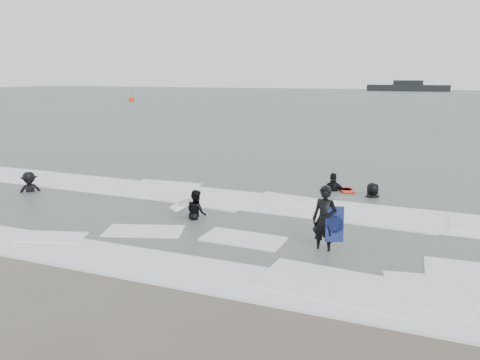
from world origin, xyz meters
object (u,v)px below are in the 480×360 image
at_px(surfer_right_far, 372,199).
at_px(vessel_horizon, 408,87).
at_px(surfer_breaker, 30,193).
at_px(buoy, 132,99).
at_px(surfer_right_near, 333,192).
at_px(surfer_centre, 323,252).
at_px(surfer_wading, 197,220).

xyz_separation_m(surfer_right_far, vessel_horizon, (-6.95, 135.20, 1.22)).
height_order(surfer_breaker, vessel_horizon, vessel_horizon).
bearing_deg(buoy, surfer_breaker, -57.79).
xyz_separation_m(surfer_breaker, surfer_right_near, (11.41, 5.06, 0.00)).
height_order(surfer_centre, surfer_wading, surfer_centre).
bearing_deg(surfer_centre, surfer_breaker, -177.31).
distance_m(surfer_right_far, vessel_horizon, 135.39).
relative_size(surfer_centre, vessel_horizon, 0.08).
bearing_deg(surfer_centre, vessel_horizon, 103.44).
relative_size(surfer_centre, surfer_breaker, 1.07).
height_order(surfer_wading, surfer_breaker, surfer_breaker).
bearing_deg(surfer_right_far, vessel_horizon, -121.95).
relative_size(surfer_centre, buoy, 1.14).
xyz_separation_m(surfer_wading, surfer_breaker, (-7.97, 0.52, 0.00)).
distance_m(surfer_wading, buoy, 74.82).
distance_m(surfer_centre, buoy, 78.66).
bearing_deg(vessel_horizon, buoy, -118.22).
xyz_separation_m(surfer_wading, vessel_horizon, (-1.88, 140.34, 1.22)).
xyz_separation_m(surfer_breaker, surfer_right_far, (13.04, 4.61, 0.00)).
height_order(surfer_wading, buoy, buoy).
height_order(surfer_centre, surfer_right_near, surfer_right_near).
height_order(surfer_centre, surfer_breaker, surfer_centre).
distance_m(surfer_wading, surfer_breaker, 7.99).
bearing_deg(vessel_horizon, surfer_wading, -89.23).
bearing_deg(buoy, surfer_right_near, -48.00).
distance_m(surfer_wading, surfer_right_far, 7.21).
relative_size(surfer_breaker, vessel_horizon, 0.07).
distance_m(surfer_centre, surfer_wading, 4.76).
bearing_deg(surfer_right_far, surfer_right_near, -50.36).
distance_m(surfer_breaker, vessel_horizon, 139.95).
relative_size(surfer_right_near, vessel_horizon, 0.08).
bearing_deg(vessel_horizon, surfer_right_far, -87.06).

